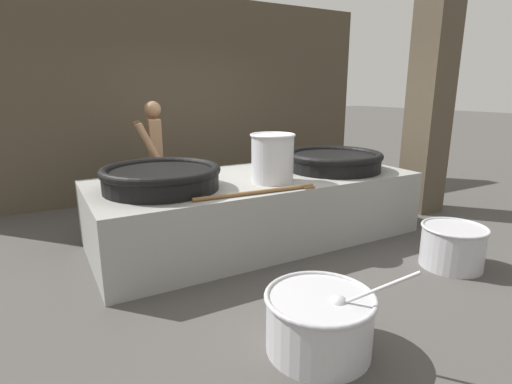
# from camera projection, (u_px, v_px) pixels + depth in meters

# --- Properties ---
(ground_plane) EXTENTS (60.00, 60.00, 0.00)m
(ground_plane) POSITION_uv_depth(u_px,v_px,m) (256.00, 237.00, 4.89)
(ground_plane) COLOR #474442
(back_wall) EXTENTS (7.03, 0.24, 3.22)m
(back_wall) POSITION_uv_depth(u_px,v_px,m) (181.00, 98.00, 6.66)
(back_wall) COLOR #4C4233
(back_wall) RESTS_ON ground_plane
(support_pillar) EXTENTS (0.47, 0.47, 3.22)m
(support_pillar) POSITION_uv_depth(u_px,v_px,m) (430.00, 100.00, 5.63)
(support_pillar) COLOR #4C4233
(support_pillar) RESTS_ON ground_plane
(hearth_platform) EXTENTS (3.78, 1.64, 0.75)m
(hearth_platform) POSITION_uv_depth(u_px,v_px,m) (256.00, 207.00, 4.80)
(hearth_platform) COLOR gray
(hearth_platform) RESTS_ON ground_plane
(giant_wok_near) EXTENTS (1.21, 1.21, 0.24)m
(giant_wok_near) POSITION_uv_depth(u_px,v_px,m) (161.00, 177.00, 4.07)
(giant_wok_near) COLOR black
(giant_wok_near) RESTS_ON hearth_platform
(giant_wok_far) EXTENTS (1.22, 1.22, 0.24)m
(giant_wok_far) POSITION_uv_depth(u_px,v_px,m) (333.00, 160.00, 5.07)
(giant_wok_far) COLOR black
(giant_wok_far) RESTS_ON hearth_platform
(stock_pot) EXTENTS (0.50, 0.50, 0.53)m
(stock_pot) POSITION_uv_depth(u_px,v_px,m) (272.00, 157.00, 4.37)
(stock_pot) COLOR silver
(stock_pot) RESTS_ON hearth_platform
(stirring_paddle) EXTENTS (1.30, 0.14, 0.04)m
(stirring_paddle) POSITION_uv_depth(u_px,v_px,m) (262.00, 192.00, 3.93)
(stirring_paddle) COLOR brown
(stirring_paddle) RESTS_ON hearth_platform
(cook) EXTENTS (0.42, 0.62, 1.60)m
(cook) POSITION_uv_depth(u_px,v_px,m) (155.00, 156.00, 5.44)
(cook) COLOR #8C6647
(cook) RESTS_ON ground_plane
(prep_bowl_vegetables) EXTENTS (0.76, 0.88, 0.71)m
(prep_bowl_vegetables) POSITION_uv_depth(u_px,v_px,m) (319.00, 319.00, 2.71)
(prep_bowl_vegetables) COLOR #B7B7BC
(prep_bowl_vegetables) RESTS_ON ground_plane
(prep_bowl_meat) EXTENTS (0.63, 0.63, 0.43)m
(prep_bowl_meat) POSITION_uv_depth(u_px,v_px,m) (453.00, 244.00, 4.02)
(prep_bowl_meat) COLOR #B7B7BC
(prep_bowl_meat) RESTS_ON ground_plane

